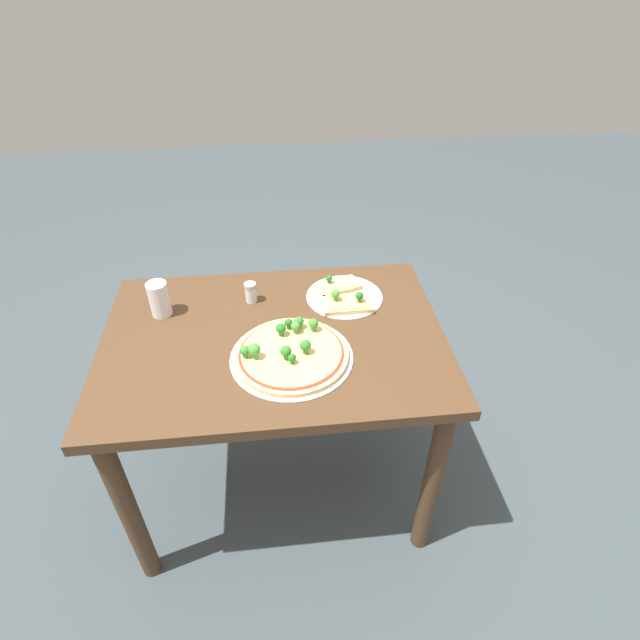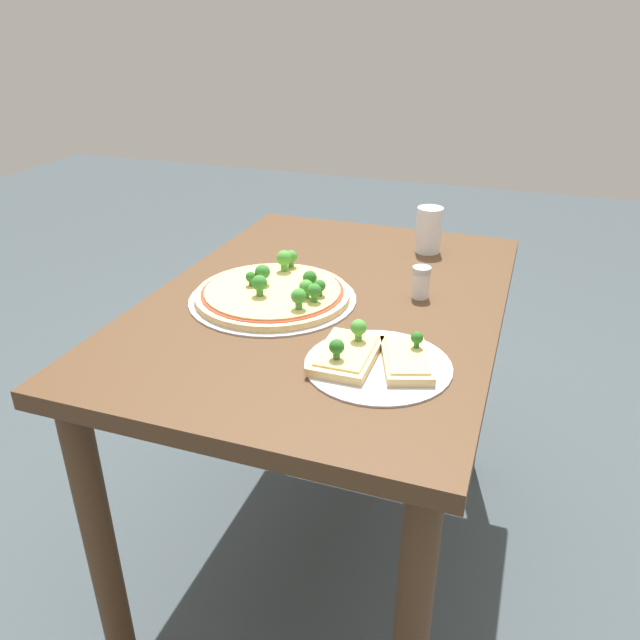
{
  "view_description": "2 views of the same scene",
  "coord_description": "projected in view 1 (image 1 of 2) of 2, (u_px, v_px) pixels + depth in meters",
  "views": [
    {
      "loc": [
        -0.01,
        1.19,
        1.73
      ],
      "look_at": [
        -0.15,
        -0.04,
        0.76
      ],
      "focal_mm": 28.0,
      "sensor_mm": 36.0,
      "label": 1
    },
    {
      "loc": [
        -1.17,
        -0.4,
        1.31
      ],
      "look_at": [
        -0.15,
        -0.04,
        0.76
      ],
      "focal_mm": 35.0,
      "sensor_mm": 36.0,
      "label": 2
    }
  ],
  "objects": [
    {
      "name": "dining_table",
      "position": [
        276.0,
        363.0,
        1.61
      ],
      "size": [
        1.06,
        0.74,
        0.74
      ],
      "color": "#4C331E",
      "rests_on": "ground_plane"
    },
    {
      "name": "condiment_shaker",
      "position": [
        251.0,
        292.0,
        1.66
      ],
      "size": [
        0.04,
        0.04,
        0.07
      ],
      "color": "silver",
      "rests_on": "dining_table"
    },
    {
      "name": "ground_plane",
      "position": [
        284.0,
        478.0,
        2.0
      ],
      "size": [
        8.0,
        8.0,
        0.0
      ],
      "primitive_type": "plane",
      "color": "#3D474C"
    },
    {
      "name": "drinking_cup",
      "position": [
        159.0,
        299.0,
        1.59
      ],
      "size": [
        0.07,
        0.07,
        0.12
      ],
      "primitive_type": "cylinder",
      "color": "white",
      "rests_on": "dining_table"
    },
    {
      "name": "pizza_tray_whole",
      "position": [
        291.0,
        353.0,
        1.45
      ],
      "size": [
        0.36,
        0.36,
        0.07
      ],
      "color": "#B7B7BC",
      "rests_on": "dining_table"
    },
    {
      "name": "pizza_tray_slice",
      "position": [
        343.0,
        296.0,
        1.69
      ],
      "size": [
        0.26,
        0.26,
        0.06
      ],
      "color": "#B7B7BC",
      "rests_on": "dining_table"
    }
  ]
}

